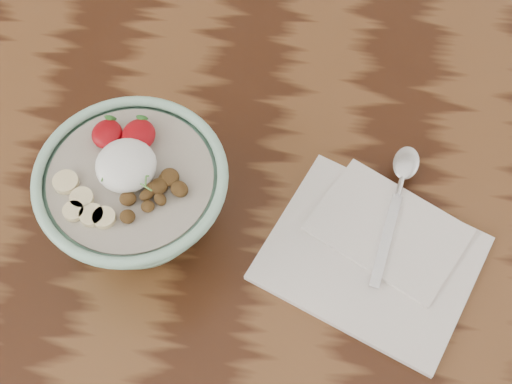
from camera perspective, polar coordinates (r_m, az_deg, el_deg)
table at (r=94.55cm, az=-2.52°, el=-5.75°), size 160.00×90.00×75.00cm
breakfast_bowl at (r=81.26cm, az=-9.59°, el=-0.31°), size 21.19×21.19×14.50cm
napkin at (r=85.45cm, az=9.47°, el=-4.76°), size 28.99×26.51×1.45cm
spoon at (r=88.97cm, az=11.55°, el=0.84°), size 5.83×19.76×1.03cm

